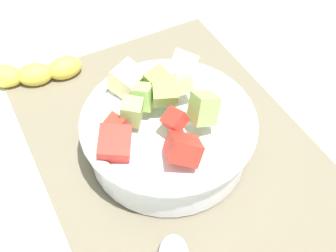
# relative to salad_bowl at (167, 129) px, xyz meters

# --- Properties ---
(ground_plane) EXTENTS (2.40, 2.40, 0.00)m
(ground_plane) POSITION_rel_salad_bowl_xyz_m (-0.00, -0.01, -0.05)
(ground_plane) COLOR silver
(placemat) EXTENTS (0.49, 0.36, 0.01)m
(placemat) POSITION_rel_salad_bowl_xyz_m (-0.00, -0.01, -0.04)
(placemat) COLOR #756B56
(placemat) RESTS_ON ground_plane
(salad_bowl) EXTENTS (0.23, 0.23, 0.12)m
(salad_bowl) POSITION_rel_salad_bowl_xyz_m (0.00, 0.00, 0.00)
(salad_bowl) COLOR white
(salad_bowl) RESTS_ON placemat
(banana_whole) EXTENTS (0.07, 0.15, 0.04)m
(banana_whole) POSITION_rel_salad_bowl_xyz_m (0.22, 0.12, -0.03)
(banana_whole) COLOR yellow
(banana_whole) RESTS_ON ground_plane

